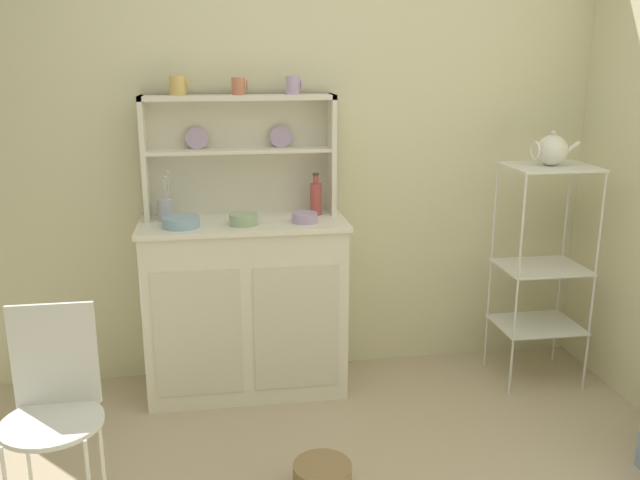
% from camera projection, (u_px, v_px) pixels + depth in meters
% --- Properties ---
extents(wall_back, '(3.84, 0.05, 2.50)m').
position_uv_depth(wall_back, '(298.00, 146.00, 3.59)').
color(wall_back, beige).
rests_on(wall_back, ground).
extents(hutch_cabinet, '(1.03, 0.45, 0.91)m').
position_uv_depth(hutch_cabinet, '(246.00, 305.00, 3.50)').
color(hutch_cabinet, silver).
rests_on(hutch_cabinet, ground).
extents(hutch_shelf_unit, '(0.96, 0.18, 0.61)m').
position_uv_depth(hutch_shelf_unit, '(239.00, 145.00, 3.44)').
color(hutch_shelf_unit, silver).
rests_on(hutch_shelf_unit, hutch_cabinet).
extents(bakers_rack, '(0.43, 0.36, 1.17)m').
position_uv_depth(bakers_rack, '(543.00, 252.00, 3.55)').
color(bakers_rack, silver).
rests_on(bakers_rack, ground).
extents(wire_chair, '(0.36, 0.36, 0.85)m').
position_uv_depth(wire_chair, '(53.00, 398.00, 2.44)').
color(wire_chair, white).
rests_on(wire_chair, ground).
extents(floor_basket, '(0.24, 0.24, 0.13)m').
position_uv_depth(floor_basket, '(322.00, 479.00, 2.73)').
color(floor_basket, '#93754C').
rests_on(floor_basket, ground).
extents(cup_gold_0, '(0.09, 0.08, 0.09)m').
position_uv_depth(cup_gold_0, '(178.00, 85.00, 3.28)').
color(cup_gold_0, '#DBB760').
rests_on(cup_gold_0, hutch_shelf_unit).
extents(cup_terracotta_1, '(0.08, 0.07, 0.08)m').
position_uv_depth(cup_terracotta_1, '(239.00, 86.00, 3.33)').
color(cup_terracotta_1, '#C67556').
rests_on(cup_terracotta_1, hutch_shelf_unit).
extents(cup_lilac_2, '(0.08, 0.07, 0.09)m').
position_uv_depth(cup_lilac_2, '(293.00, 85.00, 3.37)').
color(cup_lilac_2, '#B79ECC').
rests_on(cup_lilac_2, hutch_shelf_unit).
extents(bowl_mixing_large, '(0.18, 0.18, 0.05)m').
position_uv_depth(bowl_mixing_large, '(181.00, 222.00, 3.26)').
color(bowl_mixing_large, '#8EB2D1').
rests_on(bowl_mixing_large, hutch_cabinet).
extents(bowl_floral_medium, '(0.14, 0.14, 0.05)m').
position_uv_depth(bowl_floral_medium, '(244.00, 219.00, 3.31)').
color(bowl_floral_medium, '#9EB78E').
rests_on(bowl_floral_medium, hutch_cabinet).
extents(bowl_cream_small, '(0.13, 0.13, 0.05)m').
position_uv_depth(bowl_cream_small, '(305.00, 218.00, 3.35)').
color(bowl_cream_small, '#B79ECC').
rests_on(bowl_cream_small, hutch_cabinet).
extents(jam_bottle, '(0.06, 0.06, 0.22)m').
position_uv_depth(jam_bottle, '(316.00, 198.00, 3.50)').
color(jam_bottle, '#B74C47').
rests_on(jam_bottle, hutch_cabinet).
extents(utensil_jar, '(0.08, 0.08, 0.25)m').
position_uv_depth(utensil_jar, '(165.00, 209.00, 3.38)').
color(utensil_jar, '#B2B7C6').
rests_on(utensil_jar, hutch_cabinet).
extents(porcelain_teapot, '(0.25, 0.15, 0.18)m').
position_uv_depth(porcelain_teapot, '(552.00, 150.00, 3.41)').
color(porcelain_teapot, white).
rests_on(porcelain_teapot, bakers_rack).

